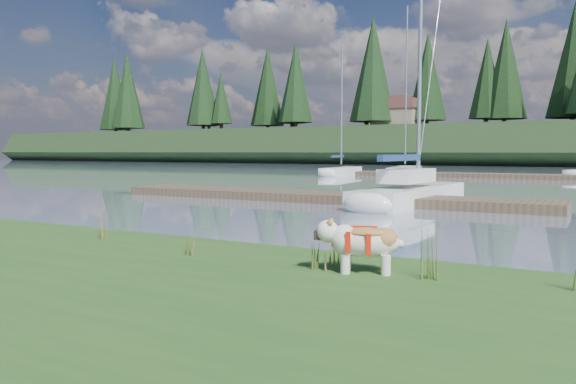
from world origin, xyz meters
The scene contains 19 objects.
ground centered at (0.00, 30.00, 0.00)m, with size 200.00×200.00×0.00m, color #8190A9.
ridge centered at (0.00, 73.00, 2.50)m, with size 200.00×20.00×5.00m, color black.
bulldog centered at (2.50, -2.61, 0.73)m, with size 1.02×0.64×0.60m.
sailboat_main centered at (-0.83, 10.46, 0.42)m, with size 2.00×7.99×11.49m.
dock_near centered at (-4.00, 9.00, 0.15)m, with size 16.00×2.00×0.30m, color #4C3D2C.
dock_far centered at (2.00, 30.00, 0.15)m, with size 26.00×2.20×0.30m, color #4C3D2C.
sailboat_bg_0 centered at (-12.35, 29.94, 0.33)m, with size 1.73×6.58×9.61m.
sailboat_bg_1 centered at (-8.87, 34.07, 0.33)m, with size 3.28×8.83×12.85m.
weed_0 centered at (0.03, -2.73, 0.57)m, with size 0.17×0.14×0.53m.
weed_1 centered at (2.04, -2.36, 0.55)m, with size 0.17×0.14×0.47m.
weed_2 centered at (3.27, -2.57, 0.63)m, with size 0.17×0.14×0.66m.
weed_3 centered at (-2.11, -2.37, 0.58)m, with size 0.17×0.14×0.55m.
weed_4 centered at (1.98, -2.72, 0.52)m, with size 0.17×0.14×0.41m.
mud_lip centered at (0.00, -1.60, 0.07)m, with size 60.00×0.50×0.14m, color #33281C.
conifer_0 centered at (-55.00, 67.00, 12.64)m, with size 5.72×5.72×14.15m.
conifer_1 centered at (-40.00, 71.00, 11.28)m, with size 4.40×4.40×11.30m.
conifer_2 centered at (-25.00, 68.00, 13.54)m, with size 6.60×6.60×16.05m.
conifer_3 centered at (-10.00, 72.00, 11.74)m, with size 4.84×4.84×12.25m.
house_0 centered at (-22.00, 70.00, 7.31)m, with size 6.30×5.30×4.65m.
Camera 1 is at (4.94, -8.63, 1.75)m, focal length 35.00 mm.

